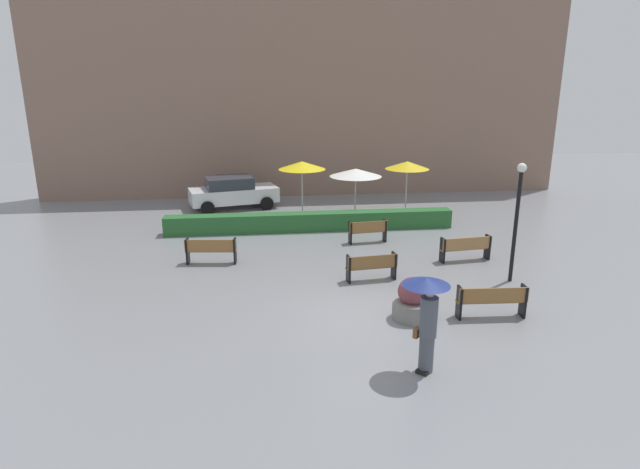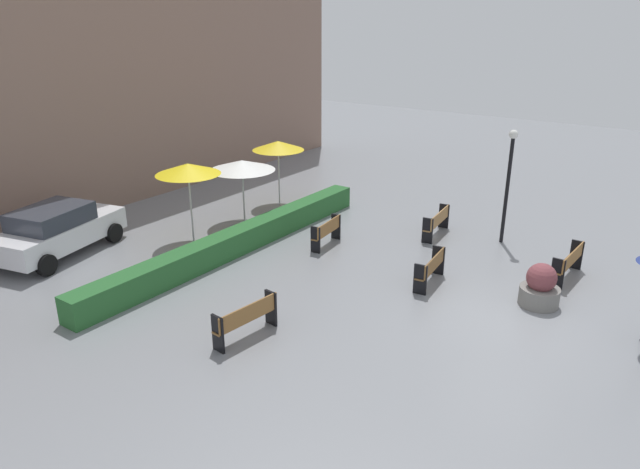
{
  "view_description": "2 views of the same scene",
  "coord_description": "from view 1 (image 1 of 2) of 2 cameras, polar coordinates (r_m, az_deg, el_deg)",
  "views": [
    {
      "loc": [
        -2.62,
        -12.93,
        6.09
      ],
      "look_at": [
        -0.71,
        3.4,
        1.27
      ],
      "focal_mm": 29.69,
      "sensor_mm": 36.0,
      "label": 1
    },
    {
      "loc": [
        -13.01,
        -3.61,
        7.05
      ],
      "look_at": [
        -0.15,
        5.49,
        1.1
      ],
      "focal_mm": 32.6,
      "sensor_mm": 36.0,
      "label": 2
    }
  ],
  "objects": [
    {
      "name": "bench_far_right",
      "position": [
        19.07,
        15.45,
        -1.3
      ],
      "size": [
        1.85,
        0.54,
        0.87
      ],
      "color": "#9E7242",
      "rests_on": "ground"
    },
    {
      "name": "patio_umbrella_yellow_far",
      "position": [
        24.69,
        9.39,
        7.37
      ],
      "size": [
        2.01,
        2.01,
        2.53
      ],
      "color": "silver",
      "rests_on": "ground"
    },
    {
      "name": "lamp_post",
      "position": [
        17.13,
        20.5,
        2.49
      ],
      "size": [
        0.28,
        0.28,
        3.73
      ],
      "color": "black",
      "rests_on": "ground"
    },
    {
      "name": "pedestrian_with_umbrella",
      "position": [
        11.48,
        11.45,
        -8.11
      ],
      "size": [
        1.01,
        1.01,
        2.14
      ],
      "color": "#4C515B",
      "rests_on": "ground"
    },
    {
      "name": "bench_mid_center",
      "position": [
        16.67,
        5.6,
        -3.35
      ],
      "size": [
        1.64,
        0.53,
        0.86
      ],
      "color": "brown",
      "rests_on": "ground"
    },
    {
      "name": "planter_pot",
      "position": [
        14.23,
        9.86,
        -7.11
      ],
      "size": [
        1.02,
        1.02,
        1.15
      ],
      "color": "slate",
      "rests_on": "ground"
    },
    {
      "name": "bench_near_right",
      "position": [
        14.76,
        18.06,
        -6.67
      ],
      "size": [
        1.87,
        0.46,
        0.88
      ],
      "color": "olive",
      "rests_on": "ground"
    },
    {
      "name": "patio_umbrella_white",
      "position": [
        23.82,
        3.86,
        6.68
      ],
      "size": [
        2.34,
        2.34,
        2.3
      ],
      "color": "silver",
      "rests_on": "ground"
    },
    {
      "name": "patio_umbrella_yellow",
      "position": [
        23.56,
        -1.95,
        7.45
      ],
      "size": [
        2.09,
        2.09,
        2.64
      ],
      "color": "silver",
      "rests_on": "ground"
    },
    {
      "name": "building_facade",
      "position": [
        29.07,
        -1.54,
        14.46
      ],
      "size": [
        28.0,
        1.2,
        10.3
      ],
      "primitive_type": "cube",
      "color": "#846656",
      "rests_on": "ground"
    },
    {
      "name": "ground_plane",
      "position": [
        14.53,
        4.39,
        -8.5
      ],
      "size": [
        60.0,
        60.0,
        0.0
      ],
      "primitive_type": "plane",
      "color": "gray"
    },
    {
      "name": "bench_far_left",
      "position": [
        18.48,
        -11.67,
        -1.56
      ],
      "size": [
        1.77,
        0.54,
        0.89
      ],
      "color": "olive",
      "rests_on": "ground"
    },
    {
      "name": "parked_car",
      "position": [
        26.35,
        -9.4,
        4.55
      ],
      "size": [
        4.49,
        2.72,
        1.57
      ],
      "color": "silver",
      "rests_on": "ground"
    },
    {
      "name": "bench_back_row",
      "position": [
        20.53,
        5.19,
        0.49
      ],
      "size": [
        1.55,
        0.49,
        0.87
      ],
      "color": "olive",
      "rests_on": "ground"
    },
    {
      "name": "hedge_strip",
      "position": [
        22.18,
        -1.01,
        1.4
      ],
      "size": [
        12.02,
        0.7,
        0.76
      ],
      "primitive_type": "cube",
      "color": "#28602D",
      "rests_on": "ground"
    }
  ]
}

